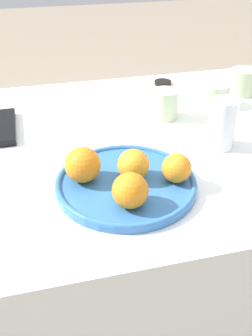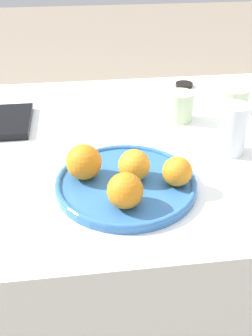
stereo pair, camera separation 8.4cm
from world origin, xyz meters
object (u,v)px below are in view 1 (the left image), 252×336
at_px(cup_0, 165,104).
at_px(water_glass, 222,124).
at_px(orange_3, 177,168).
at_px(soy_dish, 163,83).
at_px(cup_2, 214,95).
at_px(orange_0, 130,191).
at_px(cup_3, 243,82).
at_px(orange_1, 83,165).
at_px(orange_2, 134,165).
at_px(fruit_platter, 126,183).

bearing_deg(cup_0, water_glass, -67.82).
relative_size(orange_3, soy_dish, 1.07).
bearing_deg(water_glass, cup_2, 68.62).
relative_size(water_glass, soy_dish, 2.14).
bearing_deg(cup_2, cup_0, -165.20).
bearing_deg(orange_3, orange_0, -153.27).
xyz_separation_m(orange_3, cup_3, (0.40, 0.45, -0.01)).
relative_size(orange_1, cup_3, 0.92).
relative_size(cup_3, soy_dish, 1.41).
xyz_separation_m(orange_0, water_glass, (0.29, 0.20, 0.01)).
height_order(orange_2, orange_3, orange_2).
height_order(fruit_platter, orange_2, orange_2).
xyz_separation_m(orange_2, cup_2, (0.35, 0.35, -0.02)).
height_order(orange_0, cup_0, orange_0).
bearing_deg(cup_3, soy_dish, 146.69).
distance_m(fruit_platter, orange_3, 0.11).
distance_m(orange_0, soy_dish, 0.72).
relative_size(cup_0, cup_2, 0.94).
bearing_deg(orange_0, cup_3, 44.47).
xyz_separation_m(orange_2, orange_3, (0.09, -0.03, -0.00)).
bearing_deg(soy_dish, cup_3, -33.31).
xyz_separation_m(orange_2, water_glass, (0.26, 0.11, 0.01)).
relative_size(fruit_platter, orange_1, 3.97).
height_order(orange_2, cup_0, same).
distance_m(water_glass, cup_0, 0.22).
distance_m(water_glass, soy_dish, 0.46).
height_order(fruit_platter, orange_3, orange_3).
height_order(fruit_platter, cup_2, cup_2).
bearing_deg(cup_0, orange_3, -104.93).
relative_size(orange_2, water_glass, 0.54).
bearing_deg(orange_3, cup_2, 55.23).
xyz_separation_m(fruit_platter, water_glass, (0.28, 0.12, 0.05)).
distance_m(orange_0, water_glass, 0.35).
bearing_deg(fruit_platter, cup_3, 40.08).
height_order(orange_1, water_glass, water_glass).
bearing_deg(orange_0, fruit_platter, 81.48).
height_order(water_glass, cup_2, water_glass).
xyz_separation_m(orange_3, water_glass, (0.17, 0.14, 0.02)).
distance_m(orange_0, cup_0, 0.45).
bearing_deg(soy_dish, orange_1, -123.98).
distance_m(orange_2, water_glass, 0.28).
xyz_separation_m(fruit_platter, orange_1, (-0.09, 0.03, 0.04)).
distance_m(cup_3, soy_dish, 0.27).
xyz_separation_m(fruit_platter, orange_0, (-0.01, -0.08, 0.04)).
xyz_separation_m(fruit_platter, orange_3, (0.11, -0.02, 0.04)).
distance_m(orange_1, cup_3, 0.71).
bearing_deg(orange_2, cup_2, 45.02).
distance_m(cup_0, cup_3, 0.33).
distance_m(orange_0, orange_1, 0.14).
height_order(cup_0, soy_dish, cup_0).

